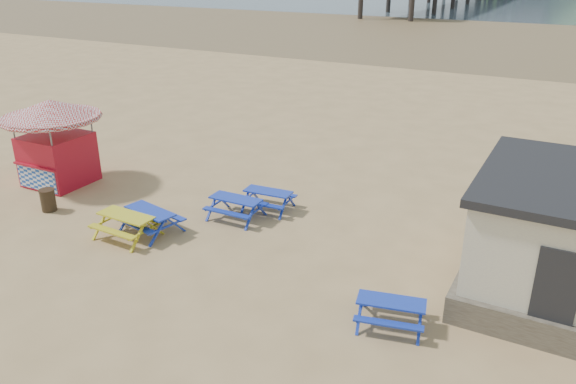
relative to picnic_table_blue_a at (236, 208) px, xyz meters
The scene contains 10 objects.
ground 1.11m from the picnic_table_blue_a, 53.27° to the right, with size 400.00×400.00×0.00m, color tan.
wet_sand 54.17m from the picnic_table_blue_a, 89.34° to the left, with size 400.00×400.00×0.00m, color brown.
picnic_table_blue_a is the anchor object (origin of this frame).
picnic_table_blue_b 1.25m from the picnic_table_blue_a, 62.76° to the left, with size 1.71×1.43×0.68m.
picnic_table_blue_c 8.56m from the picnic_table_blue_a, ahead, with size 2.47×2.37×0.81m.
picnic_table_blue_d 2.75m from the picnic_table_blue_a, 130.45° to the right, with size 2.00×1.73×0.74m.
picnic_table_blue_e 7.12m from the picnic_table_blue_a, 26.68° to the right, with size 1.81×1.58×0.66m.
picnic_table_yellow 3.49m from the picnic_table_blue_a, 128.41° to the right, with size 1.84×1.50×0.76m.
ice_cream_kiosk 7.80m from the picnic_table_blue_a, behind, with size 3.68×3.68×3.22m.
litter_bin 6.43m from the picnic_table_blue_a, 156.99° to the right, with size 0.52×0.52×0.77m.
Camera 1 is at (8.83, -13.09, 7.90)m, focal length 35.00 mm.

